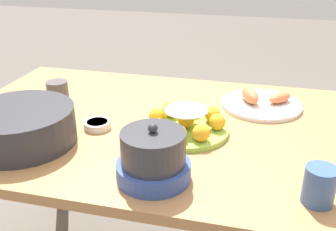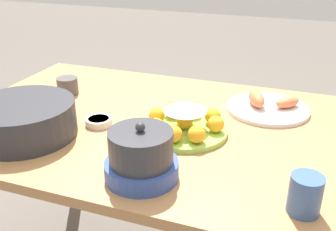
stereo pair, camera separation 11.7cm
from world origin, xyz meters
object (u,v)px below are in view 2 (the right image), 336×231
object	(u,v)px
dining_table	(153,148)
cake_plate	(185,124)
seafood_platter	(268,106)
cup_far	(305,195)
serving_bowl	(23,118)
cup_near	(68,86)
sauce_bowl	(99,121)
warming_pot	(141,156)

from	to	relation	value
dining_table	cake_plate	distance (m)	0.18
seafood_platter	cup_far	distance (m)	0.55
serving_bowl	cup_near	bearing A→B (deg)	-78.47
sauce_bowl	cup_near	size ratio (longest dim) A/B	1.08
serving_bowl	cup_far	xyz separation A→B (m)	(-0.81, 0.09, -0.01)
cup_far	warming_pot	world-z (taller)	warming_pot
sauce_bowl	cup_far	size ratio (longest dim) A/B	0.94
sauce_bowl	warming_pot	size ratio (longest dim) A/B	0.46
sauce_bowl	seafood_platter	distance (m)	0.58
seafood_platter	warming_pot	world-z (taller)	warming_pot
dining_table	sauce_bowl	world-z (taller)	sauce_bowl
cup_far	warming_pot	bearing A→B (deg)	-0.52
serving_bowl	seafood_platter	world-z (taller)	serving_bowl
seafood_platter	cup_near	world-z (taller)	same
cake_plate	seafood_platter	bearing A→B (deg)	-129.76
sauce_bowl	cup_near	world-z (taller)	cup_near
cake_plate	sauce_bowl	bearing A→B (deg)	8.26
serving_bowl	sauce_bowl	xyz separation A→B (m)	(-0.17, -0.14, -0.04)
dining_table	cup_far	bearing A→B (deg)	147.03
serving_bowl	seafood_platter	size ratio (longest dim) A/B	1.11
dining_table	sauce_bowl	size ratio (longest dim) A/B	15.54
dining_table	cup_far	xyz separation A→B (m)	(-0.48, 0.31, 0.14)
seafood_platter	cup_near	bearing A→B (deg)	7.89
serving_bowl	seafood_platter	distance (m)	0.80
serving_bowl	warming_pot	xyz separation A→B (m)	(-0.42, 0.09, 0.00)
serving_bowl	cup_near	world-z (taller)	serving_bowl
dining_table	cup_far	world-z (taller)	cup_far
seafood_platter	sauce_bowl	bearing A→B (deg)	31.46
dining_table	serving_bowl	bearing A→B (deg)	34.14
warming_pot	cup_near	bearing A→B (deg)	-40.96
dining_table	sauce_bowl	bearing A→B (deg)	28.32
cup_near	warming_pot	xyz separation A→B (m)	(-0.49, 0.43, 0.03)
cup_far	warming_pot	xyz separation A→B (m)	(0.39, -0.00, 0.01)
cake_plate	sauce_bowl	distance (m)	0.28
dining_table	seafood_platter	distance (m)	0.42
seafood_platter	cup_near	distance (m)	0.75
dining_table	cake_plate	world-z (taller)	cake_plate
cake_plate	sauce_bowl	world-z (taller)	cake_plate
seafood_platter	cake_plate	bearing A→B (deg)	50.24
cup_far	cup_near	bearing A→B (deg)	-26.15
sauce_bowl	cup_far	xyz separation A→B (m)	(-0.64, 0.23, 0.03)
dining_table	cup_far	distance (m)	0.59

